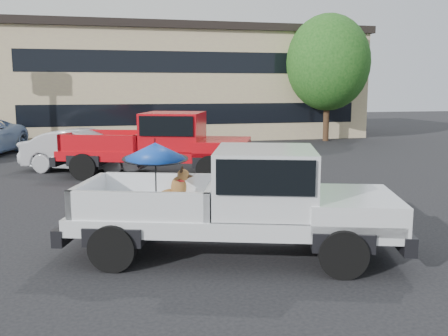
{
  "coord_description": "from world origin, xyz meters",
  "views": [
    {
      "loc": [
        -2.75,
        -9.22,
        2.89
      ],
      "look_at": [
        -0.46,
        0.36,
        1.3
      ],
      "focal_mm": 40.0,
      "sensor_mm": 36.0,
      "label": 1
    }
  ],
  "objects_px": {
    "tree_right": "(328,63)",
    "silver_pickup": "(251,196)",
    "red_pickup": "(168,142)",
    "silver_sedan": "(86,151)",
    "tree_back": "(236,65)"
  },
  "relations": [
    {
      "from": "tree_right",
      "to": "silver_pickup",
      "type": "distance_m",
      "value": 19.84
    },
    {
      "from": "red_pickup",
      "to": "silver_sedan",
      "type": "height_order",
      "value": "red_pickup"
    },
    {
      "from": "tree_right",
      "to": "red_pickup",
      "type": "relative_size",
      "value": 1.01
    },
    {
      "from": "tree_back",
      "to": "red_pickup",
      "type": "distance_m",
      "value": 18.58
    },
    {
      "from": "silver_pickup",
      "to": "silver_sedan",
      "type": "distance_m",
      "value": 10.28
    },
    {
      "from": "tree_back",
      "to": "silver_sedan",
      "type": "height_order",
      "value": "tree_back"
    },
    {
      "from": "silver_pickup",
      "to": "red_pickup",
      "type": "xyz_separation_m",
      "value": [
        -0.4,
        8.2,
        0.09
      ]
    },
    {
      "from": "silver_sedan",
      "to": "tree_back",
      "type": "bearing_deg",
      "value": -6.67
    },
    {
      "from": "silver_sedan",
      "to": "red_pickup",
      "type": "bearing_deg",
      "value": -96.45
    },
    {
      "from": "silver_sedan",
      "to": "silver_pickup",
      "type": "bearing_deg",
      "value": -137.93
    },
    {
      "from": "tree_back",
      "to": "silver_sedan",
      "type": "distance_m",
      "value": 18.42
    },
    {
      "from": "tree_right",
      "to": "silver_sedan",
      "type": "relative_size",
      "value": 1.54
    },
    {
      "from": "tree_back",
      "to": "red_pickup",
      "type": "bearing_deg",
      "value": -111.69
    },
    {
      "from": "tree_back",
      "to": "silver_pickup",
      "type": "bearing_deg",
      "value": -104.15
    },
    {
      "from": "tree_right",
      "to": "tree_back",
      "type": "xyz_separation_m",
      "value": [
        -3.0,
        8.0,
        0.2
      ]
    }
  ]
}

